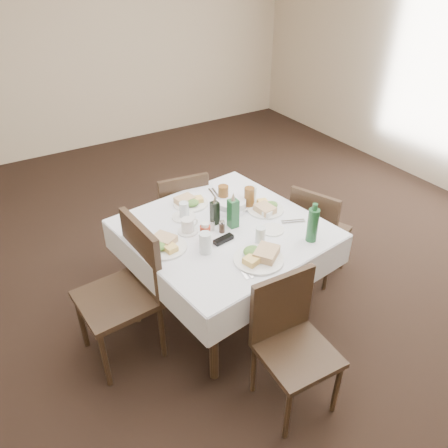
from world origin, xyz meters
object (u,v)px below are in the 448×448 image
chair_west (129,284)px  bread_basket (231,205)px  water_w (205,243)px  chair_north (181,212)px  water_s (260,236)px  water_n (184,210)px  ketchup_bottle (205,234)px  chair_south (290,335)px  oil_cruet_green (233,212)px  coffee_mug (188,226)px  chair_east (316,228)px  oil_cruet_dark (215,212)px  green_bottle (313,225)px  dining_table (224,238)px  water_e (252,195)px

chair_west → bread_basket: size_ratio=4.16×
bread_basket → chair_west: bearing=-170.6°
water_w → bread_basket: 0.54m
chair_north → water_s: water_s is taller
water_n → ketchup_bottle: ketchup_bottle is taller
chair_south → oil_cruet_green: bearing=81.9°
coffee_mug → chair_west: bearing=-173.8°
chair_east → oil_cruet_green: (-0.78, 0.02, 0.39)m
oil_cruet_dark → oil_cruet_green: oil_cruet_green is taller
chair_north → green_bottle: size_ratio=3.18×
water_n → ketchup_bottle: size_ratio=0.83×
coffee_mug → water_n: bearing=70.6°
chair_south → bread_basket: (0.22, 0.98, 0.31)m
chair_south → green_bottle: 0.71m
water_n → ketchup_bottle: (-0.02, -0.34, 0.01)m
dining_table → coffee_mug: coffee_mug is taller
dining_table → water_w: water_w is taller
chair_south → oil_cruet_green: 0.88m
oil_cruet_dark → coffee_mug: bearing=178.6°
chair_south → green_bottle: green_bottle is taller
water_w → oil_cruet_green: (0.30, 0.16, 0.04)m
oil_cruet_dark → ketchup_bottle: (-0.17, -0.16, -0.02)m
water_w → green_bottle: size_ratio=0.52×
water_s → chair_east: bearing=18.3°
chair_west → coffee_mug: 0.53m
water_w → ketchup_bottle: size_ratio=0.94×
dining_table → water_s: 0.33m
chair_west → ketchup_bottle: (0.50, -0.12, 0.27)m
chair_south → water_w: 0.74m
water_s → oil_cruet_dark: bearing=109.8°
water_e → oil_cruet_dark: oil_cruet_dark is taller
water_s → oil_cruet_green: bearing=98.8°
dining_table → chair_east: size_ratio=1.63×
dining_table → chair_east: chair_east is taller
chair_west → oil_cruet_green: 0.82m
chair_north → chair_south: bearing=-93.1°
chair_east → chair_south: bearing=-139.1°
chair_north → coffee_mug: 0.77m
chair_east → water_n: 1.11m
water_w → water_e: bearing=31.0°
oil_cruet_green → chair_west: bearing=176.4°
chair_north → chair_south: (-0.08, -1.54, -0.00)m
water_s → bread_basket: size_ratio=0.51×
chair_north → water_s: (0.07, -1.01, 0.33)m
water_s → dining_table: bearing=109.1°
oil_cruet_green → green_bottle: bearing=-49.6°
chair_north → oil_cruet_green: bearing=-87.8°
water_w → coffee_mug: size_ratio=0.92×
water_e → green_bottle: green_bottle is taller
water_e → oil_cruet_dark: size_ratio=0.58×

